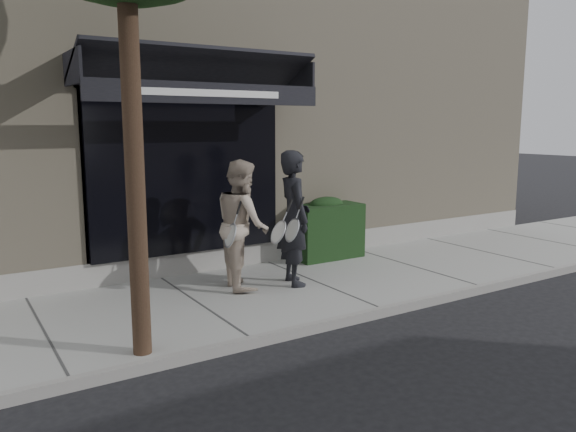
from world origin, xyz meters
TOP-DOWN VIEW (x-y plane):
  - ground at (0.00, 0.00)m, footprint 80.00×80.00m
  - sidewalk at (0.00, 0.00)m, footprint 20.00×3.00m
  - curb at (0.00, -1.55)m, footprint 20.00×0.10m
  - building_facade at (-0.01, 4.96)m, footprint 14.30×8.04m
  - hedge at (1.10, 1.25)m, footprint 1.30×0.70m
  - pedestrian_front at (-0.35, 0.09)m, footprint 0.88×0.87m
  - pedestrian_back at (-1.10, 0.36)m, footprint 0.92×1.08m

SIDE VIEW (x-z plane):
  - ground at x=0.00m, z-range 0.00..0.00m
  - sidewalk at x=0.00m, z-range 0.00..0.12m
  - curb at x=0.00m, z-range 0.00..0.14m
  - hedge at x=1.10m, z-range 0.09..1.23m
  - pedestrian_back at x=-1.10m, z-range 0.12..2.06m
  - pedestrian_front at x=-0.35m, z-range 0.12..2.19m
  - building_facade at x=-0.01m, z-range -0.08..5.56m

